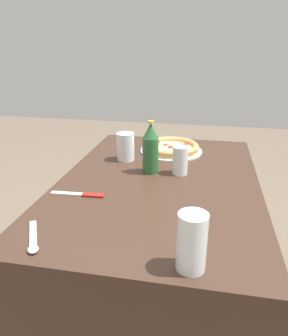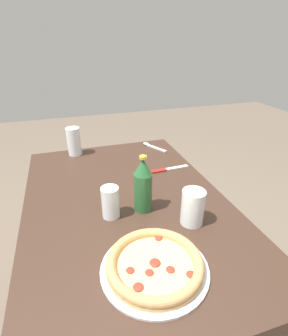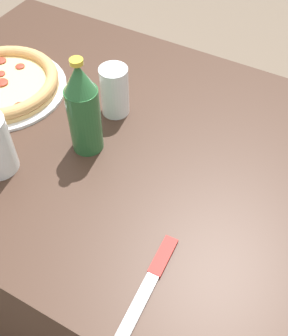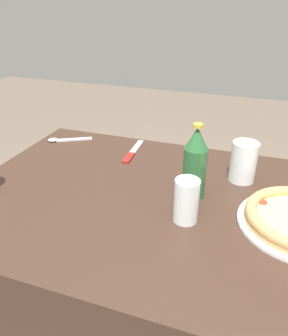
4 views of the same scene
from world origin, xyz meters
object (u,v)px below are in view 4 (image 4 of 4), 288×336
at_px(glass_lemonade, 243,163).
at_px(knife, 133,152).
at_px(beer_bottle, 195,163).
at_px(glass_water, 186,201).
at_px(spoon, 64,140).

distance_m(glass_lemonade, knife, 0.42).
relative_size(beer_bottle, knife, 1.12).
relative_size(glass_water, knife, 0.60).
xyz_separation_m(glass_water, spoon, (0.60, -0.36, -0.05)).
xyz_separation_m(glass_water, knife, (0.28, -0.35, -0.06)).
bearing_deg(spoon, knife, 176.75).
bearing_deg(glass_water, knife, -50.62).
bearing_deg(knife, spoon, -3.25).
relative_size(glass_water, spoon, 0.72).
distance_m(knife, spoon, 0.32).
bearing_deg(glass_lemonade, beer_bottle, 47.71).
xyz_separation_m(glass_lemonade, glass_water, (0.13, 0.27, -0.00)).
bearing_deg(knife, beer_bottle, 141.85).
height_order(glass_lemonade, glass_water, glass_lemonade).
distance_m(glass_lemonade, beer_bottle, 0.20).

